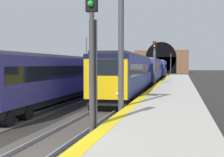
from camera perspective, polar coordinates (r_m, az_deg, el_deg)
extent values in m
cube|color=#ADA89E|center=(8.78, 7.90, -14.58)|extent=(112.00, 3.95, 0.98)
cube|color=yellow|center=(8.96, -3.32, -10.92)|extent=(112.00, 0.50, 0.01)
cube|color=gray|center=(10.44, -20.00, -13.91)|extent=(160.00, 0.07, 0.15)
cube|color=navy|center=(27.16, 3.08, 1.15)|extent=(18.28, 3.37, 2.82)
cube|color=black|center=(27.15, 3.08, 1.88)|extent=(17.55, 3.37, 0.87)
cube|color=slate|center=(27.16, 3.09, 4.33)|extent=(17.72, 2.92, 0.20)
cube|color=black|center=(27.25, 3.07, -2.20)|extent=(17.90, 3.01, 0.50)
cylinder|color=black|center=(19.33, -0.57, -5.16)|extent=(0.96, 2.65, 0.89)
cylinder|color=black|center=(21.07, 0.48, -4.50)|extent=(0.96, 2.65, 0.89)
cylinder|color=black|center=(33.53, 4.70, -1.82)|extent=(0.96, 2.65, 0.89)
cylinder|color=black|center=(35.31, 5.06, -1.59)|extent=(0.96, 2.65, 0.89)
cube|color=#E5B20F|center=(18.18, -1.25, -0.14)|extent=(0.20, 2.75, 2.49)
cube|color=black|center=(18.11, -1.28, 2.15)|extent=(0.10, 2.00, 1.01)
sphere|color=#F2EACC|center=(18.03, 1.15, -3.02)|extent=(0.20, 0.20, 0.20)
sphere|color=#F2EACC|center=(18.38, -3.68, -2.91)|extent=(0.20, 0.20, 0.20)
cube|color=navy|center=(45.70, 7.25, 1.77)|extent=(18.28, 3.37, 2.82)
cube|color=black|center=(45.70, 7.26, 2.39)|extent=(17.55, 3.37, 0.97)
cube|color=slate|center=(45.71, 7.27, 3.66)|extent=(17.72, 2.92, 0.20)
cube|color=black|center=(45.76, 7.24, -0.22)|extent=(17.90, 3.01, 0.50)
cylinder|color=black|center=(37.80, 6.29, -1.31)|extent=(0.96, 2.65, 0.89)
cylinder|color=black|center=(39.59, 6.54, -1.13)|extent=(0.96, 2.65, 0.89)
cylinder|color=black|center=(51.97, 7.78, -0.22)|extent=(0.96, 2.65, 0.89)
cylinder|color=black|center=(53.77, 7.91, -0.13)|extent=(0.96, 2.65, 0.89)
cube|color=navy|center=(64.36, 9.02, 2.03)|extent=(18.28, 3.37, 2.82)
cube|color=black|center=(64.35, 9.02, 2.28)|extent=(17.55, 3.37, 0.89)
cube|color=slate|center=(64.36, 9.03, 3.37)|extent=(17.72, 2.92, 0.20)
cube|color=black|center=(64.39, 9.00, 0.61)|extent=(17.90, 3.01, 0.50)
cylinder|color=black|center=(56.35, 8.61, 0.00)|extent=(0.96, 2.65, 0.89)
cylinder|color=black|center=(58.14, 8.71, 0.08)|extent=(0.96, 2.65, 0.89)
cylinder|color=black|center=(70.67, 9.24, 0.54)|extent=(0.96, 2.65, 0.89)
cylinder|color=black|center=(72.47, 9.31, 0.59)|extent=(0.96, 2.65, 0.89)
cube|color=navy|center=(22.89, -10.94, 0.50)|extent=(18.16, 2.83, 2.65)
cube|color=black|center=(22.88, -10.95, 1.35)|extent=(17.43, 2.86, 0.85)
cube|color=slate|center=(22.88, -10.98, 4.08)|extent=(17.61, 2.41, 0.20)
cube|color=black|center=(23.00, -10.91, -3.24)|extent=(17.79, 2.50, 0.48)
cylinder|color=black|center=(17.60, -19.18, -6.16)|extent=(0.86, 2.53, 0.85)
cylinder|color=black|center=(28.78, -5.88, -2.61)|extent=(0.86, 2.53, 0.85)
cylinder|color=black|center=(30.48, -4.78, -2.31)|extent=(0.86, 2.53, 0.85)
cube|color=navy|center=(40.77, -0.03, 1.51)|extent=(18.16, 2.83, 2.65)
cube|color=black|center=(40.76, -0.03, 2.01)|extent=(17.43, 2.86, 0.87)
cube|color=slate|center=(40.76, -0.03, 3.51)|extent=(17.61, 2.41, 0.20)
cube|color=black|center=(40.83, -0.03, -0.60)|extent=(17.79, 2.50, 0.48)
cylinder|color=black|center=(33.48, -2.98, -1.85)|extent=(0.86, 2.53, 0.85)
cylinder|color=black|center=(35.21, -2.17, -1.63)|extent=(0.86, 2.53, 0.85)
cylinder|color=black|center=(46.53, 1.60, -0.57)|extent=(0.86, 2.53, 0.85)
cylinder|color=black|center=(48.29, 2.02, -0.45)|extent=(0.86, 2.53, 0.85)
cube|color=black|center=(40.78, -0.03, 4.28)|extent=(1.31, 1.65, 0.90)
cylinder|color=#38383D|center=(10.02, -3.86, -1.12)|extent=(0.16, 0.16, 4.85)
cube|color=#38383D|center=(10.15, -3.63, -1.07)|extent=(0.04, 0.28, 4.36)
sphere|color=green|center=(10.07, -4.14, 14.19)|extent=(0.20, 0.20, 0.20)
cylinder|color=#4C4C54|center=(32.88, 8.15, 1.53)|extent=(0.16, 0.16, 4.86)
cube|color=black|center=(32.94, 8.19, 6.41)|extent=(0.20, 0.38, 0.75)
cube|color=#4C4C54|center=(33.02, 8.18, 1.54)|extent=(0.04, 0.28, 4.37)
sphere|color=red|center=(32.83, 8.17, 6.73)|extent=(0.20, 0.20, 0.20)
sphere|color=yellow|center=(32.81, 8.16, 6.21)|extent=(0.20, 0.20, 0.20)
cylinder|color=#38383D|center=(80.91, 11.22, 2.24)|extent=(0.16, 0.16, 4.98)
cube|color=black|center=(80.95, 11.24, 4.38)|extent=(0.20, 0.38, 1.05)
cube|color=#38383D|center=(81.05, 11.22, 2.25)|extent=(0.04, 0.28, 4.48)
sphere|color=red|center=(80.83, 11.24, 4.61)|extent=(0.20, 0.20, 0.20)
sphere|color=yellow|center=(80.82, 11.24, 4.40)|extent=(0.20, 0.20, 0.20)
sphere|color=green|center=(80.81, 11.24, 4.19)|extent=(0.20, 0.20, 0.20)
cylinder|color=#3F3F47|center=(14.70, 1.74, 4.83)|extent=(0.28, 0.28, 7.27)
cube|color=brown|center=(104.87, 9.43, 3.19)|extent=(2.97, 18.62, 8.01)
cube|color=black|center=(103.34, 9.37, 2.53)|extent=(0.12, 10.42, 5.61)
cylinder|color=black|center=(103.37, 9.38, 4.08)|extent=(0.12, 10.42, 10.42)
cylinder|color=#595B60|center=(50.54, -4.95, 3.59)|extent=(0.22, 0.22, 7.74)
cylinder|color=#595B60|center=(50.34, -3.69, 7.33)|extent=(0.08, 2.33, 0.08)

